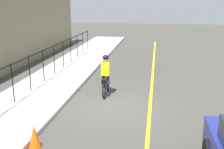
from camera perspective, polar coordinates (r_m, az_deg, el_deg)
ground_plane at (r=10.96m, az=-0.51°, el=-6.77°), size 80.00×80.00×0.00m
lane_line_centre at (r=10.82m, az=7.93°, el=-7.21°), size 36.00×0.12×0.01m
sidewalk at (r=11.96m, az=-16.85°, el=-5.15°), size 40.00×3.20×0.15m
iron_fence at (r=12.64m, az=-16.95°, el=1.75°), size 20.99×0.04×1.60m
cyclist_lead at (r=12.04m, az=-1.34°, el=-0.15°), size 1.71×0.37×1.83m
traffic_cone_near at (r=8.30m, az=-15.91°, el=-12.39°), size 0.36×0.36×0.70m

